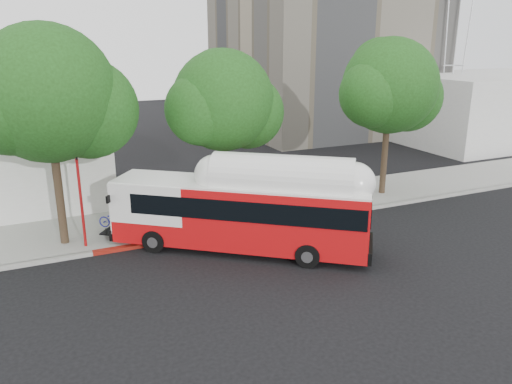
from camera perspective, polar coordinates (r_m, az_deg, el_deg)
ground at (r=21.74m, az=4.71°, el=-7.45°), size 120.00×120.00×0.00m
sidewalk at (r=27.15m, az=-1.92°, el=-2.12°), size 60.00×5.00×0.15m
curb_strip at (r=24.91m, az=0.38°, el=-3.92°), size 60.00×0.30×0.15m
red_curb_segment at (r=23.90m, az=-6.20°, el=-4.95°), size 10.00×0.32×0.16m
street_tree_left at (r=22.94m, az=-21.52°, el=9.92°), size 6.67×5.80×9.74m
street_tree_mid at (r=25.20m, az=-2.93°, el=10.00°), size 5.75×5.00×8.62m
street_tree_right at (r=30.13m, az=15.62°, el=11.24°), size 6.21×5.40×9.18m
horizon_block at (r=52.14m, az=25.90°, el=8.79°), size 20.00×12.00×6.00m
transit_bus at (r=21.81m, az=-1.64°, el=-2.60°), size 10.79×8.91×3.55m
signal_pole at (r=22.98m, az=-19.36°, el=-1.00°), size 0.12×0.42×4.39m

